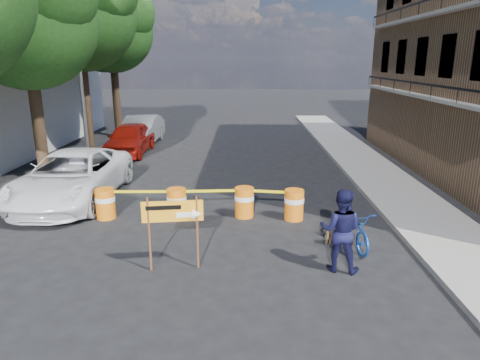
{
  "coord_description": "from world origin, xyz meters",
  "views": [
    {
      "loc": [
        0.91,
        -8.8,
        4.54
      ],
      "look_at": [
        0.77,
        2.67,
        1.3
      ],
      "focal_mm": 32.0,
      "sensor_mm": 36.0,
      "label": 1
    }
  ],
  "objects_px": {
    "sedan_red": "(130,139)",
    "pedestrian": "(341,230)",
    "suv_white": "(72,177)",
    "sedan_silver": "(141,130)",
    "bicycle": "(354,210)",
    "barrel_far_left": "(105,203)",
    "barrel_far_right": "(294,204)",
    "barrel_mid_left": "(177,203)",
    "detour_sign": "(180,217)",
    "barrel_mid_right": "(244,202)",
    "dog": "(340,234)"
  },
  "relations": [
    {
      "from": "barrel_far_right",
      "to": "sedan_silver",
      "type": "relative_size",
      "value": 0.19
    },
    {
      "from": "detour_sign",
      "to": "sedan_silver",
      "type": "relative_size",
      "value": 0.36
    },
    {
      "from": "pedestrian",
      "to": "bicycle",
      "type": "distance_m",
      "value": 1.41
    },
    {
      "from": "barrel_mid_left",
      "to": "detour_sign",
      "type": "distance_m",
      "value": 3.35
    },
    {
      "from": "barrel_mid_right",
      "to": "barrel_far_right",
      "type": "bearing_deg",
      "value": -8.06
    },
    {
      "from": "barrel_far_left",
      "to": "pedestrian",
      "type": "bearing_deg",
      "value": -26.84
    },
    {
      "from": "barrel_mid_left",
      "to": "bicycle",
      "type": "xyz_separation_m",
      "value": [
        4.71,
        -1.91,
        0.48
      ]
    },
    {
      "from": "bicycle",
      "to": "suv_white",
      "type": "bearing_deg",
      "value": 147.39
    },
    {
      "from": "barrel_mid_left",
      "to": "bicycle",
      "type": "bearing_deg",
      "value": -22.07
    },
    {
      "from": "bicycle",
      "to": "barrel_far_left",
      "type": "bearing_deg",
      "value": 154.8
    },
    {
      "from": "sedan_silver",
      "to": "bicycle",
      "type": "bearing_deg",
      "value": -56.44
    },
    {
      "from": "barrel_far_left",
      "to": "pedestrian",
      "type": "distance_m",
      "value": 6.97
    },
    {
      "from": "barrel_far_right",
      "to": "suv_white",
      "type": "height_order",
      "value": "suv_white"
    },
    {
      "from": "barrel_far_left",
      "to": "suv_white",
      "type": "bearing_deg",
      "value": 133.92
    },
    {
      "from": "barrel_mid_right",
      "to": "dog",
      "type": "distance_m",
      "value": 3.17
    },
    {
      "from": "barrel_mid_left",
      "to": "barrel_far_left",
      "type": "bearing_deg",
      "value": -178.86
    },
    {
      "from": "barrel_mid_right",
      "to": "detour_sign",
      "type": "bearing_deg",
      "value": -112.6
    },
    {
      "from": "suv_white",
      "to": "sedan_red",
      "type": "distance_m",
      "value": 7.26
    },
    {
      "from": "suv_white",
      "to": "sedan_silver",
      "type": "relative_size",
      "value": 1.22
    },
    {
      "from": "barrel_far_right",
      "to": "detour_sign",
      "type": "distance_m",
      "value": 4.3
    },
    {
      "from": "dog",
      "to": "sedan_silver",
      "type": "relative_size",
      "value": 0.16
    },
    {
      "from": "sedan_red",
      "to": "sedan_silver",
      "type": "distance_m",
      "value": 2.47
    },
    {
      "from": "suv_white",
      "to": "barrel_far_left",
      "type": "bearing_deg",
      "value": -45.39
    },
    {
      "from": "bicycle",
      "to": "sedan_silver",
      "type": "height_order",
      "value": "bicycle"
    },
    {
      "from": "barrel_mid_left",
      "to": "sedan_silver",
      "type": "xyz_separation_m",
      "value": [
        -3.7,
        11.35,
        0.32
      ]
    },
    {
      "from": "detour_sign",
      "to": "sedan_red",
      "type": "height_order",
      "value": "detour_sign"
    },
    {
      "from": "barrel_mid_left",
      "to": "detour_sign",
      "type": "xyz_separation_m",
      "value": [
        0.6,
        -3.21,
        0.77
      ]
    },
    {
      "from": "barrel_far_right",
      "to": "detour_sign",
      "type": "relative_size",
      "value": 0.53
    },
    {
      "from": "barrel_mid_right",
      "to": "dog",
      "type": "height_order",
      "value": "barrel_mid_right"
    },
    {
      "from": "sedan_silver",
      "to": "dog",
      "type": "bearing_deg",
      "value": -57.36
    },
    {
      "from": "detour_sign",
      "to": "sedan_red",
      "type": "bearing_deg",
      "value": 102.1
    },
    {
      "from": "barrel_far_right",
      "to": "detour_sign",
      "type": "bearing_deg",
      "value": -132.25
    },
    {
      "from": "barrel_mid_right",
      "to": "sedan_red",
      "type": "xyz_separation_m",
      "value": [
        -5.69,
        8.74,
        0.29
      ]
    },
    {
      "from": "barrel_mid_right",
      "to": "dog",
      "type": "xyz_separation_m",
      "value": [
        2.42,
        -2.04,
        -0.15
      ]
    },
    {
      "from": "sedan_red",
      "to": "pedestrian",
      "type": "bearing_deg",
      "value": -56.82
    },
    {
      "from": "barrel_far_left",
      "to": "suv_white",
      "type": "distance_m",
      "value": 2.33
    },
    {
      "from": "barrel_mid_left",
      "to": "sedan_red",
      "type": "bearing_deg",
      "value": 112.63
    },
    {
      "from": "bicycle",
      "to": "barrel_mid_left",
      "type": "bearing_deg",
      "value": 148.07
    },
    {
      "from": "detour_sign",
      "to": "sedan_silver",
      "type": "distance_m",
      "value": 15.18
    },
    {
      "from": "detour_sign",
      "to": "dog",
      "type": "xyz_separation_m",
      "value": [
        3.81,
        1.3,
        -0.92
      ]
    },
    {
      "from": "barrel_far_right",
      "to": "bicycle",
      "type": "bearing_deg",
      "value": -55.46
    },
    {
      "from": "detour_sign",
      "to": "barrel_mid_left",
      "type": "bearing_deg",
      "value": 93.12
    },
    {
      "from": "barrel_far_left",
      "to": "barrel_mid_left",
      "type": "bearing_deg",
      "value": 1.14
    },
    {
      "from": "barrel_mid_left",
      "to": "pedestrian",
      "type": "distance_m",
      "value": 5.22
    },
    {
      "from": "pedestrian",
      "to": "barrel_mid_left",
      "type": "bearing_deg",
      "value": -21.01
    },
    {
      "from": "barrel_mid_right",
      "to": "dog",
      "type": "bearing_deg",
      "value": -40.12
    },
    {
      "from": "barrel_mid_right",
      "to": "suv_white",
      "type": "relative_size",
      "value": 0.15
    },
    {
      "from": "barrel_mid_left",
      "to": "sedan_silver",
      "type": "relative_size",
      "value": 0.19
    },
    {
      "from": "suv_white",
      "to": "sedan_silver",
      "type": "xyz_separation_m",
      "value": [
        0.0,
        9.73,
        -0.02
      ]
    },
    {
      "from": "barrel_far_left",
      "to": "barrel_mid_right",
      "type": "xyz_separation_m",
      "value": [
        4.09,
        0.17,
        0.0
      ]
    }
  ]
}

